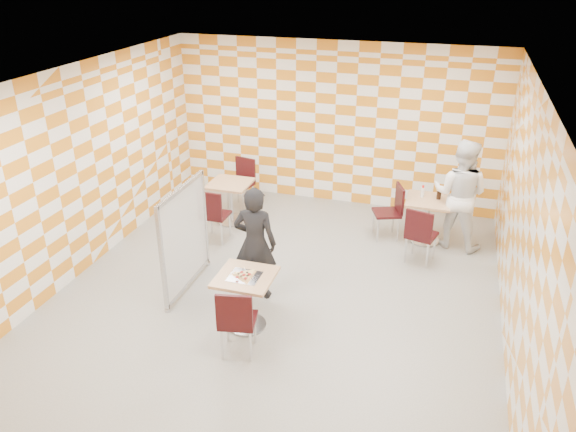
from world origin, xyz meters
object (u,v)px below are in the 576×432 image
Objects in this scene: soda_bottle at (439,193)px; chair_empty_near at (213,212)px; empty_table at (230,195)px; chair_second_front at (420,232)px; man_dark at (255,243)px; man_white at (460,194)px; second_table at (427,213)px; partition at (185,238)px; main_table at (246,292)px; chair_empty_far at (243,179)px; chair_main_front at (236,318)px; chair_second_side at (393,208)px; sport_bottle at (423,192)px.

chair_empty_near is at bearing -162.22° from soda_bottle.
chair_second_front reaches higher than empty_table.
man_dark is 3.49m from man_white.
empty_table is 0.80m from chair_empty_near.
partition is (-3.13, -2.43, 0.28)m from second_table.
man_white is at bearing -0.25° from second_table.
main_table is 3.80m from chair_empty_far.
man_dark is 7.05× the size of soda_bottle.
empty_table is at bearing -63.13° from man_dark.
empty_table is 2.21m from partition.
man_dark reaches higher than chair_main_front.
man_dark is (1.00, 0.10, 0.02)m from partition.
chair_second_front is (-0.05, -0.80, 0.04)m from second_table.
empty_table is 0.81× the size of chair_second_side.
soda_bottle is (3.28, 2.50, 0.06)m from partition.
empty_table is at bearing -174.82° from soda_bottle.
chair_main_front is at bearing -66.79° from empty_table.
chair_main_front is 1.00× the size of chair_empty_near.
man_dark is at bearing -59.65° from empty_table.
chair_main_front is 1.76m from partition.
empty_table is at bearing -175.41° from chair_second_side.
soda_bottle is (-0.32, 0.07, -0.05)m from man_white.
chair_second_side is at bearing 15.15° from man_white.
soda_bottle is (3.48, 1.12, 0.31)m from chair_empty_near.
chair_empty_near is 4.62× the size of sport_bottle.
second_table is at bearing 13.64° from man_white.
man_dark reaches higher than soda_bottle.
partition is at bearing 2.01° from man_dark.
man_dark reaches higher than main_table.
chair_main_front is 4.36m from man_white.
man_white reaches higher than chair_main_front.
chair_second_front is 1.01m from man_white.
sport_bottle is at bearing -133.38° from man_dark.
chair_second_side is at bearing -172.48° from soda_bottle.
man_dark is 3.15m from sport_bottle.
man_dark is at bearing -124.26° from chair_second_side.
chair_empty_far is 3.59m from soda_bottle.
sport_bottle is 0.26m from soda_bottle.
main_table is 1.00× the size of empty_table.
second_table is 0.81× the size of chair_second_front.
soda_bottle reaches higher than chair_empty_near.
empty_table is 0.81× the size of chair_empty_near.
man_white reaches higher than second_table.
chair_second_front and chair_empty_far have the same top height.
man_white is at bearing -8.53° from sport_bottle.
soda_bottle is (3.55, -0.40, 0.31)m from chair_empty_far.
second_table is 0.81× the size of chair_main_front.
empty_table is 3.71m from chair_main_front.
partition is at bearing -136.91° from chair_second_side.
main_table is 0.81× the size of chair_main_front.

